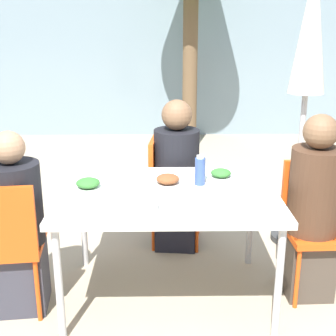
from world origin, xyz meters
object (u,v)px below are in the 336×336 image
(person_left, at_px, (17,228))
(chair_far, at_px, (167,183))
(bottle, at_px, (200,171))
(salad_bowl, at_px, (122,189))
(chair_left, at_px, (6,239))
(person_right, at_px, (313,212))
(drinking_cup, at_px, (150,203))
(person_far, at_px, (176,179))
(closed_umbrella, at_px, (309,49))
(chair_right, at_px, (315,217))

(person_left, xyz_separation_m, chair_far, (0.92, 0.89, -0.03))
(chair_far, xyz_separation_m, bottle, (0.20, -0.67, 0.32))
(salad_bowl, bearing_deg, chair_left, -168.30)
(person_right, distance_m, bottle, 0.76)
(chair_far, bearing_deg, chair_left, -38.56)
(person_left, relative_size, person_right, 0.94)
(person_left, relative_size, drinking_cup, 11.69)
(person_left, xyz_separation_m, drinking_cup, (0.82, -0.22, 0.25))
(person_right, height_order, bottle, person_right)
(salad_bowl, bearing_deg, bottle, 18.75)
(person_far, xyz_separation_m, bottle, (0.13, -0.62, 0.27))
(person_left, distance_m, drinking_cup, 0.88)
(chair_far, bearing_deg, closed_umbrella, 96.71)
(person_left, bearing_deg, person_far, 33.95)
(chair_right, height_order, person_right, person_right)
(person_far, distance_m, drinking_cup, 1.09)
(person_left, relative_size, chair_far, 1.31)
(chair_right, height_order, chair_far, same)
(chair_left, distance_m, drinking_cup, 0.91)
(chair_left, xyz_separation_m, closed_umbrella, (2.01, 0.99, 1.03))
(person_far, bearing_deg, closed_umbrella, 100.18)
(closed_umbrella, relative_size, bottle, 11.37)
(closed_umbrella, height_order, drinking_cup, closed_umbrella)
(chair_left, distance_m, person_far, 1.39)
(chair_left, distance_m, person_right, 1.89)
(salad_bowl, bearing_deg, chair_right, 6.89)
(chair_left, height_order, chair_far, same)
(salad_bowl, bearing_deg, closed_umbrella, 32.70)
(person_right, distance_m, drinking_cup, 1.10)
(chair_left, relative_size, chair_right, 1.00)
(closed_umbrella, bearing_deg, chair_right, -96.65)
(person_far, relative_size, bottle, 6.13)
(chair_left, distance_m, chair_far, 1.37)
(closed_umbrella, bearing_deg, person_right, -99.38)
(person_far, distance_m, closed_umbrella, 1.38)
(chair_left, bearing_deg, drinking_cup, -14.93)
(person_right, height_order, drinking_cup, person_right)
(person_left, distance_m, person_far, 1.30)
(bottle, bearing_deg, person_left, -168.90)
(drinking_cup, bearing_deg, salad_bowl, 122.72)
(chair_far, bearing_deg, bottle, 22.73)
(chair_left, height_order, drinking_cup, chair_left)
(chair_left, relative_size, person_far, 0.74)
(person_right, bearing_deg, bottle, -9.34)
(chair_right, bearing_deg, salad_bowl, 5.21)
(chair_left, height_order, closed_umbrella, closed_umbrella)
(person_left, distance_m, chair_far, 1.28)
(chair_left, xyz_separation_m, salad_bowl, (0.68, 0.14, 0.26))
(chair_right, xyz_separation_m, person_far, (-0.89, 0.63, 0.05))
(closed_umbrella, xyz_separation_m, salad_bowl, (-1.33, -0.85, -0.77))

